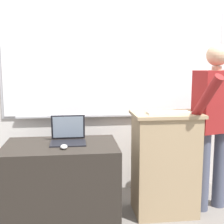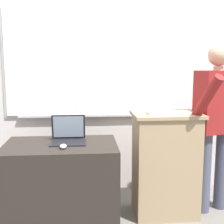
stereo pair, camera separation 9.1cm
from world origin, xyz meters
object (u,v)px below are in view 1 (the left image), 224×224
(laptop, at_px, (68,134))
(computer_mouse_by_laptop, at_px, (64,147))
(wireless_keyboard, at_px, (168,113))
(lectern_podium, at_px, (165,163))
(person_presenter, at_px, (214,117))
(side_desk, at_px, (62,184))

(laptop, bearing_deg, computer_mouse_by_laptop, -97.93)
(laptop, distance_m, computer_mouse_by_laptop, 0.24)
(wireless_keyboard, relative_size, computer_mouse_by_laptop, 3.87)
(lectern_podium, xyz_separation_m, computer_mouse_by_laptop, (-0.94, -0.21, 0.25))
(lectern_podium, relative_size, computer_mouse_by_laptop, 9.85)
(person_presenter, bearing_deg, computer_mouse_by_laptop, 172.42)
(wireless_keyboard, bearing_deg, laptop, 175.38)
(side_desk, distance_m, person_presenter, 1.57)
(person_presenter, bearing_deg, wireless_keyboard, 172.45)
(laptop, relative_size, computer_mouse_by_laptop, 3.15)
(lectern_podium, height_order, person_presenter, person_presenter)
(person_presenter, height_order, laptop, person_presenter)
(laptop, xyz_separation_m, computer_mouse_by_laptop, (-0.03, -0.23, -0.06))
(side_desk, xyz_separation_m, computer_mouse_by_laptop, (0.03, -0.14, 0.38))
(wireless_keyboard, bearing_deg, side_desk, -179.06)
(laptop, height_order, wireless_keyboard, wireless_keyboard)
(side_desk, relative_size, wireless_keyboard, 2.59)
(person_presenter, bearing_deg, lectern_podium, 165.91)
(side_desk, relative_size, computer_mouse_by_laptop, 10.04)
(lectern_podium, relative_size, wireless_keyboard, 2.54)
(side_desk, xyz_separation_m, wireless_keyboard, (0.98, 0.02, 0.63))
(laptop, bearing_deg, side_desk, -126.47)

